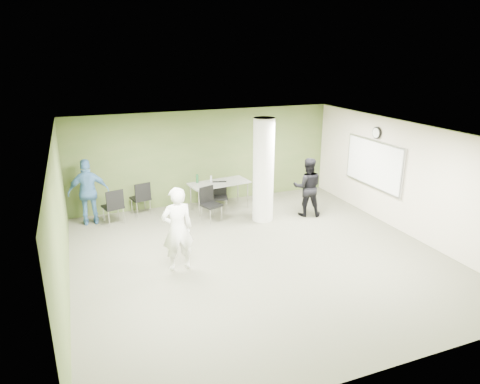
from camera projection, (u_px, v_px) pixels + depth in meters
name	position (u px, v px, depth m)	size (l,w,h in m)	color
floor	(258.00, 256.00, 9.68)	(8.00, 8.00, 0.00)	#4F4E3E
ceiling	(260.00, 134.00, 8.80)	(8.00, 8.00, 0.00)	white
wall_back	(205.00, 157.00, 12.78)	(8.00, 0.02, 2.80)	#455C2B
wall_left	(60.00, 223.00, 7.86)	(0.02, 8.00, 2.80)	#455C2B
wall_right_cream	(407.00, 179.00, 10.62)	(0.02, 8.00, 2.80)	beige
column	(263.00, 170.00, 11.35)	(0.56, 0.56, 2.80)	silver
whiteboard	(373.00, 164.00, 11.62)	(0.05, 2.30, 1.30)	silver
wall_clock	(377.00, 133.00, 11.36)	(0.06, 0.32, 0.32)	black
folding_table	(219.00, 184.00, 12.34)	(1.81, 0.98, 1.07)	gray
wastebasket	(178.00, 213.00, 11.77)	(0.28, 0.28, 0.32)	#4C4C4C
chair_back_left	(114.00, 204.00, 11.28)	(0.60, 0.60, 0.98)	black
chair_back_right	(141.00, 196.00, 11.96)	(0.58, 0.58, 0.96)	black
chair_table_left	(209.00, 201.00, 11.59)	(0.60, 0.60, 0.93)	black
chair_table_right	(220.00, 194.00, 12.32)	(0.52, 0.52, 0.85)	black
woman_white	(177.00, 229.00, 8.83)	(0.66, 0.44, 1.82)	white
man_black	(307.00, 187.00, 11.86)	(0.81, 0.63, 1.66)	black
man_blue	(89.00, 192.00, 11.23)	(1.04, 0.43, 1.78)	teal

